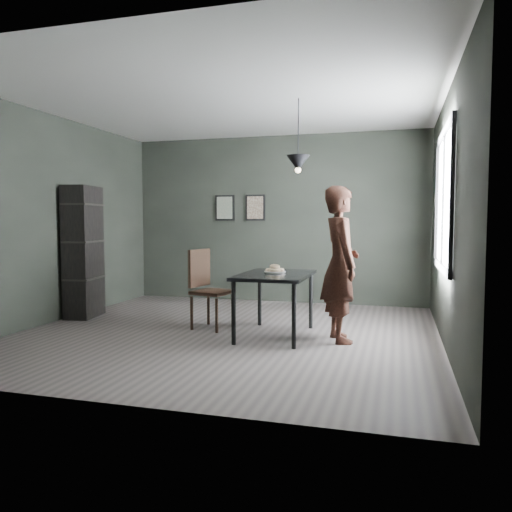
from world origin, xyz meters
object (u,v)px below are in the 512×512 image
(woman, at_px, (340,264))
(wood_chair, at_px, (206,283))
(shelf_unit, at_px, (83,252))
(pendant_lamp, at_px, (298,163))
(white_plate, at_px, (275,272))
(cafe_table, at_px, (275,280))

(woman, bearing_deg, wood_chair, 60.88)
(shelf_unit, bearing_deg, pendant_lamp, -14.83)
(woman, bearing_deg, shelf_unit, 61.35)
(white_plate, distance_m, wood_chair, 0.96)
(white_plate, bearing_deg, shelf_unit, 172.79)
(white_plate, bearing_deg, pendant_lamp, 8.93)
(cafe_table, bearing_deg, shelf_unit, 171.71)
(wood_chair, bearing_deg, white_plate, 4.15)
(woman, relative_size, shelf_unit, 0.95)
(white_plate, relative_size, woman, 0.13)
(cafe_table, xyz_separation_m, shelf_unit, (-2.92, 0.43, 0.26))
(cafe_table, relative_size, pendant_lamp, 1.39)
(shelf_unit, bearing_deg, cafe_table, -17.26)
(white_plate, bearing_deg, wood_chair, 171.46)
(pendant_lamp, bearing_deg, wood_chair, 175.31)
(pendant_lamp, bearing_deg, shelf_unit, 174.14)
(white_plate, distance_m, shelf_unit, 2.93)
(cafe_table, relative_size, woman, 0.68)
(white_plate, bearing_deg, cafe_table, -73.84)
(cafe_table, distance_m, wood_chair, 0.98)
(wood_chair, distance_m, shelf_unit, 2.01)
(wood_chair, xyz_separation_m, pendant_lamp, (1.20, -0.10, 1.48))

